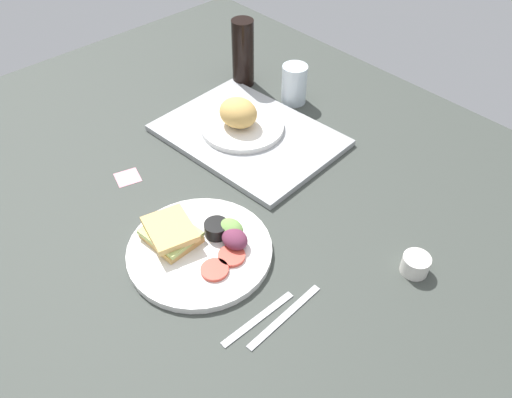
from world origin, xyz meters
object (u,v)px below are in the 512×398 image
Objects in this scene: espresso_cup at (415,264)px; fork at (258,318)px; serving_tray at (248,135)px; sticky_note at (128,177)px; plate_with_salad at (199,245)px; soda_bottle at (243,53)px; bread_plate_near at (240,120)px; knife at (285,316)px; drinking_glass at (294,84)px.

espresso_cup reaches higher than fork.
espresso_cup reaches higher than serving_tray.
serving_tray is at bearing 50.84° from fork.
serving_tray is 8.04× the size of espresso_cup.
fork is at bearing -4.52° from sticky_note.
sticky_note is at bearing 176.93° from plate_with_salad.
soda_bottle reaches higher than fork.
bread_plate_near is 0.73× the size of plate_with_salad.
plate_with_salad is at bearing -3.07° from sticky_note.
plate_with_salad is 23.74cm from knife.
bread_plate_near is 41.94cm from plate_with_salad.
serving_tray is 56.13cm from knife.
serving_tray reaches higher than knife.
soda_bottle is (-18.67, 17.64, 5.41)cm from bread_plate_near.
serving_tray is 33.21cm from sticky_note.
drinking_glass reaches higher than fork.
plate_with_salad is at bearing -56.66° from serving_tray.
sticky_note is (-50.86, 4.03, -0.19)cm from fork.
drinking_glass is at bearing 40.27° from knife.
bread_plate_near is 21.70cm from drinking_glass.
soda_bottle is 80.87cm from espresso_cup.
sticky_note is at bearing -157.14° from espresso_cup.
knife is at bearing -46.85° from drinking_glass.
fork is at bearing -6.65° from plate_with_salad.
fork is at bearing -39.77° from soda_bottle.
serving_tray is 4.63cm from bread_plate_near.
drinking_glass reaches higher than serving_tray.
espresso_cup is (55.79, -5.38, 1.20)cm from serving_tray.
soda_bottle is 3.54× the size of sticky_note.
sticky_note is (-5.18, -31.91, -4.44)cm from bread_plate_near.
bread_plate_near is 3.91× the size of sticky_note.
drinking_glass is at bearing 13.08° from soda_bottle.
drinking_glass is at bearing 101.35° from serving_tray.
plate_with_salad is at bearing -64.29° from drinking_glass.
knife is (3.00, 4.00, 0.00)cm from fork.
sticky_note is (13.49, -49.54, -9.85)cm from soda_bottle.
plate_with_salad is 67.79cm from soda_bottle.
bread_plate_near reaches higher than serving_tray.
soda_bottle is at bearing 50.77° from knife.
sticky_note is at bearing 87.10° from knife.
soda_bottle is at bearing 163.63° from espresso_cup.
bread_plate_near is at bearing -86.00° from drinking_glass.
espresso_cup is 33.51cm from fork.
bread_plate_near reaches higher than plate_with_salad.
sticky_note is (-7.93, -32.24, -0.74)cm from serving_tray.
bread_plate_near is at bearing -173.10° from serving_tray.
plate_with_salad is 61.33cm from drinking_glass.
drinking_glass is at bearing 86.09° from sticky_note.
serving_tray is at bearing 6.90° from bread_plate_near.
espresso_cup is (33.51, 28.48, 0.36)cm from plate_with_salad.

